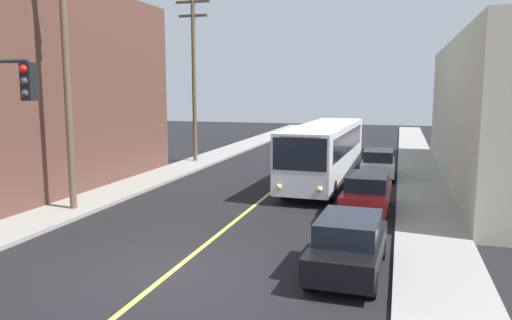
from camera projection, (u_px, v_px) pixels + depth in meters
name	position (u px, v px, depth m)	size (l,w,h in m)	color
ground_plane	(171.00, 273.00, 14.00)	(120.00, 120.00, 0.00)	black
sidewalk_left	(127.00, 188.00, 25.48)	(2.50, 90.00, 0.15)	gray
sidewalk_right	(426.00, 207.00, 21.51)	(2.50, 90.00, 0.15)	gray
lane_stripe_center	(287.00, 179.00, 28.26)	(0.16, 60.00, 0.01)	#D8CC4C
city_bus	(325.00, 150.00, 26.84)	(2.98, 12.23, 3.20)	silver
parked_car_black	(349.00, 244.00, 13.87)	(1.97, 4.47, 1.62)	black
parked_car_red	(367.00, 193.00, 20.67)	(1.91, 4.44, 1.62)	maroon
parked_car_white	(378.00, 163.00, 28.74)	(1.88, 4.43, 1.62)	silver
utility_pole_near	(66.00, 60.00, 20.05)	(2.40, 0.28, 11.12)	brown
utility_pole_mid	(194.00, 71.00, 33.84)	(2.40, 0.28, 11.28)	brown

